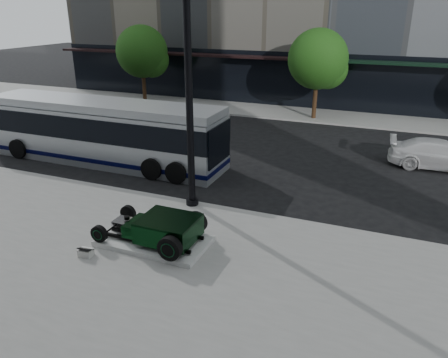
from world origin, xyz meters
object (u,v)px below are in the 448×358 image
at_px(lamppost, 189,101).
at_px(transit_bus, 103,131).
at_px(hot_rod, 163,229).
at_px(white_sedan, 440,154).

height_order(lamppost, transit_bus, lamppost).
xyz_separation_m(hot_rod, transit_bus, (-6.75, 6.23, 0.79)).
bearing_deg(transit_bus, hot_rod, -42.69).
xyz_separation_m(lamppost, transit_bus, (-6.25, 3.18, -2.51)).
distance_m(hot_rod, white_sedan, 13.93).
relative_size(hot_rod, white_sedan, 0.71).
height_order(transit_bus, white_sedan, transit_bus).
height_order(hot_rod, lamppost, lamppost).
bearing_deg(lamppost, transit_bus, 153.04).
xyz_separation_m(hot_rod, white_sedan, (8.22, 11.25, -0.04)).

